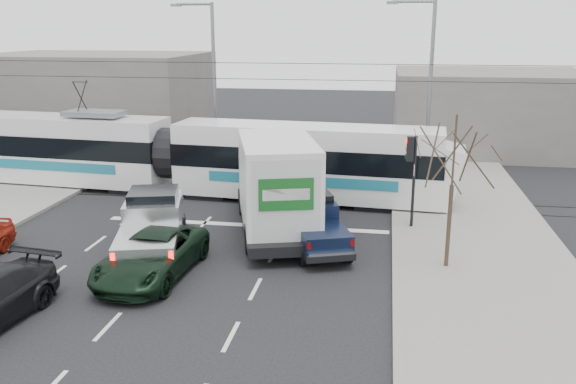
# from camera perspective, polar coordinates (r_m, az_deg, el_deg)

# --- Properties ---
(ground) EXTENTS (120.00, 120.00, 0.00)m
(ground) POSITION_cam_1_polar(r_m,az_deg,el_deg) (19.34, -8.06, -8.64)
(ground) COLOR black
(ground) RESTS_ON ground
(sidewalk_right) EXTENTS (6.00, 60.00, 0.15)m
(sidewalk_right) POSITION_cam_1_polar(r_m,az_deg,el_deg) (18.87, 19.49, -9.81)
(sidewalk_right) COLOR gray
(sidewalk_right) RESTS_ON ground
(rails) EXTENTS (60.00, 1.60, 0.03)m
(rails) POSITION_cam_1_polar(r_m,az_deg,el_deg) (28.47, -2.17, -0.57)
(rails) COLOR #33302D
(rails) RESTS_ON ground
(building_left) EXTENTS (14.00, 10.00, 6.00)m
(building_left) POSITION_cam_1_polar(r_m,az_deg,el_deg) (43.70, -17.46, 8.32)
(building_left) COLOR slate
(building_left) RESTS_ON ground
(building_right) EXTENTS (12.00, 10.00, 5.00)m
(building_right) POSITION_cam_1_polar(r_m,az_deg,el_deg) (41.70, 18.33, 7.25)
(building_right) COLOR slate
(building_right) RESTS_ON ground
(bare_tree) EXTENTS (2.40, 2.40, 5.00)m
(bare_tree) POSITION_cam_1_polar(r_m,az_deg,el_deg) (19.87, 15.26, 3.12)
(bare_tree) COLOR #47382B
(bare_tree) RESTS_ON ground
(traffic_signal) EXTENTS (0.44, 0.44, 3.60)m
(traffic_signal) POSITION_cam_1_polar(r_m,az_deg,el_deg) (23.90, 11.47, 2.78)
(traffic_signal) COLOR black
(traffic_signal) RESTS_ON ground
(street_lamp_near) EXTENTS (2.38, 0.25, 9.00)m
(street_lamp_near) POSITION_cam_1_polar(r_m,az_deg,el_deg) (31.01, 12.83, 9.97)
(street_lamp_near) COLOR slate
(street_lamp_near) RESTS_ON ground
(street_lamp_far) EXTENTS (2.38, 0.25, 9.00)m
(street_lamp_far) POSITION_cam_1_polar(r_m,az_deg,el_deg) (34.33, -7.24, 10.71)
(street_lamp_far) COLOR slate
(street_lamp_far) RESTS_ON ground
(catenary) EXTENTS (60.00, 0.20, 7.00)m
(catenary) POSITION_cam_1_polar(r_m,az_deg,el_deg) (27.67, -2.25, 7.16)
(catenary) COLOR black
(catenary) RESTS_ON ground
(tram) EXTENTS (25.46, 4.51, 5.17)m
(tram) POSITION_cam_1_polar(r_m,az_deg,el_deg) (29.74, -10.88, 3.47)
(tram) COLOR white
(tram) RESTS_ON ground
(silver_pickup) EXTENTS (3.44, 6.10, 2.10)m
(silver_pickup) POSITION_cam_1_polar(r_m,az_deg,el_deg) (21.93, -12.57, -3.01)
(silver_pickup) COLOR black
(silver_pickup) RESTS_ON ground
(box_truck) EXTENTS (4.64, 8.03, 3.80)m
(box_truck) POSITION_cam_1_polar(r_m,az_deg,el_deg) (23.21, -1.14, 0.53)
(box_truck) COLOR black
(box_truck) RESTS_ON ground
(navy_pickup) EXTENTS (3.07, 4.79, 1.90)m
(navy_pickup) POSITION_cam_1_polar(r_m,az_deg,el_deg) (22.05, 2.48, -2.84)
(navy_pickup) COLOR black
(navy_pickup) RESTS_ON ground
(green_car) EXTENTS (2.65, 5.19, 1.40)m
(green_car) POSITION_cam_1_polar(r_m,az_deg,el_deg) (20.04, -12.64, -5.83)
(green_car) COLOR black
(green_car) RESTS_ON ground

